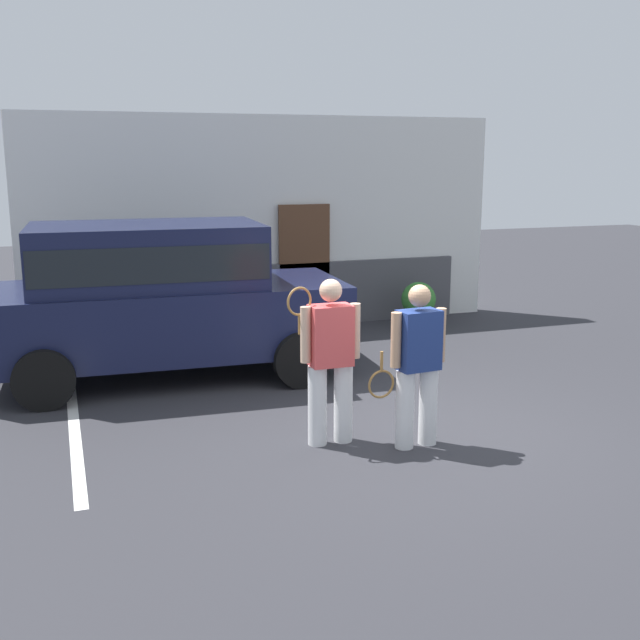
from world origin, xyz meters
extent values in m
plane|color=#2D2D33|center=(0.00, 0.00, 0.00)|extent=(40.00, 40.00, 0.00)
cube|color=silver|center=(-3.38, 1.50, 0.00)|extent=(0.12, 4.40, 0.01)
cube|color=white|center=(0.00, 5.69, 1.79)|extent=(8.12, 0.30, 3.57)
cube|color=#4C4C51|center=(0.00, 5.49, 0.55)|extent=(6.82, 0.10, 1.10)
cube|color=brown|center=(0.59, 5.47, 1.05)|extent=(0.90, 0.06, 2.10)
cube|color=#141938|center=(-2.08, 3.07, 0.80)|extent=(4.68, 2.10, 0.90)
cube|color=#141938|center=(-2.33, 3.08, 1.65)|extent=(2.97, 1.88, 0.80)
cube|color=black|center=(-2.33, 3.08, 1.63)|extent=(2.92, 1.90, 0.44)
cylinder|color=black|center=(-0.49, 3.95, 0.36)|extent=(0.73, 0.29, 0.72)
cylinder|color=black|center=(-0.57, 2.05, 0.36)|extent=(0.73, 0.29, 0.72)
cylinder|color=black|center=(-3.59, 4.08, 0.36)|extent=(0.73, 0.29, 0.72)
cylinder|color=black|center=(-3.67, 2.19, 0.36)|extent=(0.73, 0.29, 0.72)
cylinder|color=white|center=(-0.74, 0.09, 0.41)|extent=(0.19, 0.19, 0.83)
cylinder|color=white|center=(-1.02, 0.09, 0.41)|extent=(0.19, 0.19, 0.83)
cube|color=#E04C4C|center=(-0.88, 0.09, 1.14)|extent=(0.42, 0.27, 0.62)
sphere|color=beige|center=(-0.88, 0.09, 1.60)|extent=(0.23, 0.23, 0.23)
cylinder|color=beige|center=(-0.62, 0.09, 1.16)|extent=(0.11, 0.11, 0.56)
cylinder|color=beige|center=(-1.15, 0.08, 1.16)|extent=(0.11, 0.11, 0.56)
torus|color=olive|center=(-1.19, 0.13, 1.50)|extent=(0.29, 0.11, 0.29)
cylinder|color=olive|center=(-1.19, 0.13, 1.26)|extent=(0.03, 0.03, 0.20)
cylinder|color=white|center=(0.05, -0.27, 0.40)|extent=(0.19, 0.19, 0.81)
cylinder|color=white|center=(-0.22, -0.29, 0.40)|extent=(0.19, 0.19, 0.81)
cube|color=navy|center=(-0.08, -0.28, 1.11)|extent=(0.44, 0.30, 0.60)
sphere|color=tan|center=(-0.08, -0.28, 1.56)|extent=(0.22, 0.22, 0.22)
cylinder|color=tan|center=(0.17, -0.25, 1.14)|extent=(0.10, 0.10, 0.55)
cylinder|color=tan|center=(-0.34, -0.30, 1.14)|extent=(0.10, 0.10, 0.55)
torus|color=olive|center=(-0.47, -0.27, 0.69)|extent=(0.37, 0.06, 0.37)
cylinder|color=olive|center=(-0.47, -0.27, 0.92)|extent=(0.03, 0.03, 0.20)
cylinder|color=brown|center=(2.41, 4.73, 0.12)|extent=(0.38, 0.38, 0.23)
sphere|color=#387F33|center=(2.41, 4.73, 0.49)|extent=(0.59, 0.59, 0.59)
camera|label=1|loc=(-3.42, -6.94, 2.90)|focal=42.93mm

